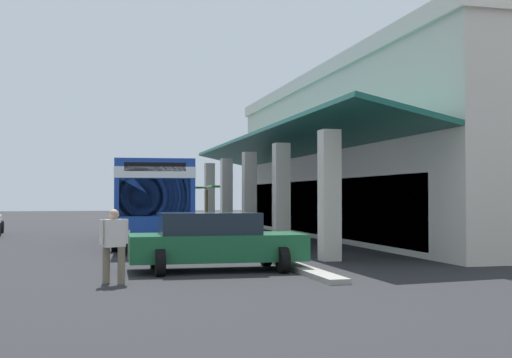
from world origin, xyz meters
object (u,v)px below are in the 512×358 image
Objects in this scene: transit_bus at (152,197)px; parked_sedan_green at (215,241)px; potted_palm at (207,218)px; pedestrian at (114,242)px.

parked_sedan_green is (10.08, 0.69, -1.10)m from transit_bus.
potted_palm is (-19.79, 3.19, -0.08)m from parked_sedan_green.
parked_sedan_green is at bearing 3.90° from transit_bus.
potted_palm is at bearing 170.84° from parked_sedan_green.
potted_palm is (-21.74, 5.76, -0.22)m from pedestrian.
parked_sedan_green is 1.77× the size of potted_palm.
parked_sedan_green is at bearing 127.16° from pedestrian.
potted_palm reaches higher than pedestrian.
transit_bus is 4.51× the size of potted_palm.
pedestrian is (12.02, -1.88, -0.96)m from transit_bus.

